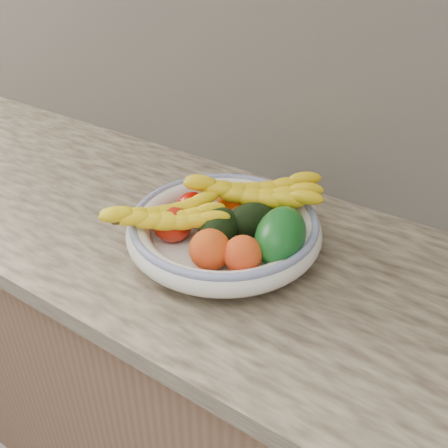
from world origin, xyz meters
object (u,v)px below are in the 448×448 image
fruit_bowl (224,229)px  green_mango (280,236)px  banana_bunch_front (165,219)px  banana_bunch_back (252,196)px

fruit_bowl → green_mango: size_ratio=2.72×
fruit_bowl → banana_bunch_front: 0.12m
fruit_bowl → green_mango: bearing=2.3°
fruit_bowl → banana_bunch_back: (0.01, 0.08, 0.04)m
banana_bunch_back → banana_bunch_front: 0.19m
banana_bunch_back → banana_bunch_front: (-0.10, -0.16, -0.01)m
banana_bunch_back → fruit_bowl: bearing=-126.9°
banana_bunch_back → green_mango: bearing=-63.8°
banana_bunch_back → banana_bunch_front: bearing=-149.1°
fruit_bowl → banana_bunch_front: size_ratio=1.52×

